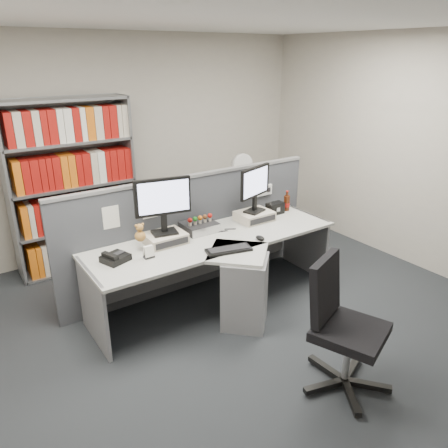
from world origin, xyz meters
TOP-DOWN VIEW (x-y plane):
  - ground at (0.00, 0.00)m, footprint 5.50×5.50m
  - room_shell at (0.00, 0.00)m, footprint 5.04×5.54m
  - partition at (0.00, 1.25)m, footprint 3.00×0.08m
  - desk at (0.00, 0.60)m, footprint 2.60×1.20m
  - monitor_riser_left at (-0.47, 0.98)m, footprint 0.38×0.31m
  - monitor_riser_right at (0.63, 0.98)m, footprint 0.38×0.31m
  - monitor_left at (-0.47, 0.98)m, footprint 0.54×0.22m
  - monitor_right at (0.63, 0.98)m, footprint 0.48×0.22m
  - desktop_pc at (-0.03, 1.05)m, footprint 0.34×0.30m
  - figurines at (-0.03, 1.04)m, footprint 0.29×0.05m
  - keyboard at (-0.07, 0.48)m, footprint 0.45×0.26m
  - mouse at (0.34, 0.51)m, footprint 0.07×0.11m
  - desk_phone at (-1.02, 0.86)m, footprint 0.27×0.25m
  - desk_calendar at (-0.74, 0.77)m, footprint 0.09×0.07m
  - plush_toy at (-0.74, 0.94)m, footprint 0.10×0.10m
  - speaker at (0.95, 1.01)m, footprint 0.20×0.11m
  - cola_bottle at (1.14, 1.03)m, footprint 0.07×0.07m
  - shelving_unit at (-0.90, 2.44)m, footprint 1.41×0.40m
  - filing_cabinet at (1.20, 1.99)m, footprint 0.45×0.61m
  - desk_fan at (1.20, 1.99)m, footprint 0.30×0.18m
  - office_chair at (0.11, -0.75)m, footprint 0.69×0.67m

SIDE VIEW (x-z plane):
  - ground at x=0.00m, z-range 0.00..0.00m
  - filing_cabinet at x=1.20m, z-range 0.00..0.70m
  - desk at x=0.00m, z-range 0.10..0.82m
  - office_chair at x=0.11m, z-range 0.04..1.07m
  - partition at x=0.00m, z-range 0.01..1.29m
  - keyboard at x=-0.07m, z-range 0.72..0.75m
  - mouse at x=0.34m, z-range 0.72..0.76m
  - desk_phone at x=-1.02m, z-range 0.71..0.80m
  - desktop_pc at x=-0.03m, z-range 0.72..0.81m
  - desk_calendar at x=-0.74m, z-range 0.71..0.83m
  - monitor_riser_left at x=-0.47m, z-range 0.72..0.82m
  - monitor_riser_right at x=0.63m, z-range 0.72..0.82m
  - speaker at x=0.95m, z-range 0.72..0.85m
  - cola_bottle at x=1.14m, z-range 0.69..0.93m
  - figurines at x=-0.03m, z-range 0.82..0.90m
  - plush_toy at x=-0.74m, z-range 0.81..0.98m
  - shelving_unit at x=-0.90m, z-range -0.02..1.98m
  - desk_fan at x=1.20m, z-range 0.76..1.28m
  - monitor_right at x=0.63m, z-range 0.87..1.37m
  - monitor_left at x=-0.47m, z-range 0.87..1.42m
  - room_shell at x=0.00m, z-range 0.43..3.15m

